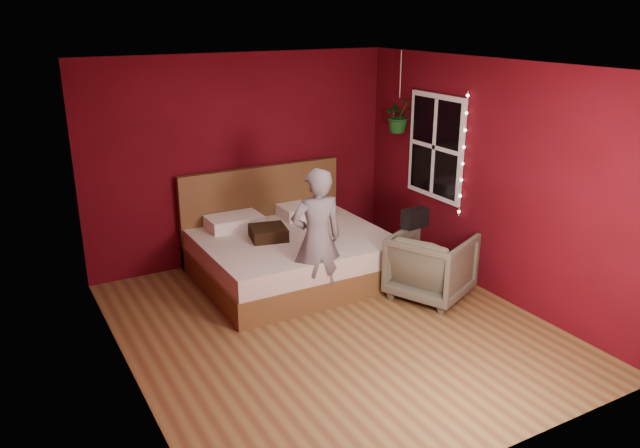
% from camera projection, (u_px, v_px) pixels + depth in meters
% --- Properties ---
extents(floor, '(4.50, 4.50, 0.00)m').
position_uv_depth(floor, '(332.00, 326.00, 6.39)').
color(floor, olive).
rests_on(floor, ground).
extents(room_walls, '(4.04, 4.54, 2.62)m').
position_uv_depth(room_walls, '(334.00, 167.00, 5.84)').
color(room_walls, '#5C0915').
rests_on(room_walls, ground).
extents(window, '(0.05, 0.97, 1.27)m').
position_uv_depth(window, '(435.00, 147.00, 7.55)').
color(window, white).
rests_on(window, room_walls).
extents(fairy_lights, '(0.04, 0.04, 1.45)m').
position_uv_depth(fairy_lights, '(463.00, 155.00, 7.11)').
color(fairy_lights, silver).
rests_on(fairy_lights, room_walls).
extents(bed, '(2.18, 1.85, 1.20)m').
position_uv_depth(bed, '(289.00, 252.00, 7.51)').
color(bed, brown).
rests_on(bed, ground).
extents(person, '(0.62, 0.46, 1.55)m').
position_uv_depth(person, '(317.00, 239.00, 6.59)').
color(person, gray).
rests_on(person, ground).
extents(armchair, '(1.08, 1.07, 0.75)m').
position_uv_depth(armchair, '(431.00, 265.00, 6.95)').
color(armchair, '#605F4C').
rests_on(armchair, ground).
extents(handbag, '(0.31, 0.18, 0.21)m').
position_uv_depth(handbag, '(415.00, 218.00, 7.01)').
color(handbag, black).
rests_on(handbag, armchair).
extents(throw_pillow, '(0.48, 0.48, 0.14)m').
position_uv_depth(throw_pillow, '(268.00, 233.00, 7.25)').
color(throw_pillow, black).
rests_on(throw_pillow, bed).
extents(hanging_plant, '(0.46, 0.42, 1.02)m').
position_uv_depth(hanging_plant, '(399.00, 115.00, 7.95)').
color(hanging_plant, silver).
rests_on(hanging_plant, room_walls).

